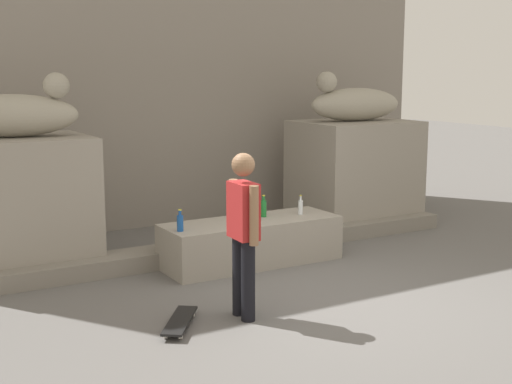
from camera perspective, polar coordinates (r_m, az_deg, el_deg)
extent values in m
plane|color=#605E5B|center=(7.79, 5.85, -8.63)|extent=(40.00, 40.00, 0.00)
cube|color=gray|center=(11.48, -8.13, 14.78)|extent=(9.76, 0.60, 6.91)
cube|color=gray|center=(9.15, -18.86, -0.95)|extent=(1.80, 1.39, 1.65)
cube|color=gray|center=(11.41, 7.94, 1.57)|extent=(1.80, 1.39, 1.65)
ellipsoid|color=#A59E8D|center=(9.02, -19.25, 5.84)|extent=(1.68, 0.88, 0.52)
sphere|color=#A59E8D|center=(9.02, -15.85, 8.29)|extent=(0.32, 0.32, 0.32)
ellipsoid|color=#A59E8D|center=(11.30, 8.08, 7.03)|extent=(1.63, 0.66, 0.52)
sphere|color=#A59E8D|center=(10.99, 5.74, 8.85)|extent=(0.32, 0.32, 0.32)
cube|color=gray|center=(9.04, -0.38, -4.05)|extent=(2.31, 0.81, 0.57)
cylinder|color=black|center=(7.00, -0.64, -7.20)|extent=(0.14, 0.14, 0.82)
cylinder|color=black|center=(7.17, -1.37, -6.78)|extent=(0.14, 0.14, 0.82)
cube|color=#B22626|center=(6.92, -1.03, -1.51)|extent=(0.22, 0.37, 0.56)
sphere|color=#8C6647|center=(6.84, -1.04, 2.22)|extent=(0.23, 0.23, 0.23)
cylinder|color=#8C6647|center=(6.73, -0.16, -1.93)|extent=(0.09, 0.09, 0.58)
cylinder|color=#8C6647|center=(7.12, -1.85, -1.27)|extent=(0.09, 0.09, 0.58)
cube|color=black|center=(6.98, -6.18, -10.29)|extent=(0.63, 0.76, 0.02)
cylinder|color=white|center=(7.28, -6.23, -9.75)|extent=(0.06, 0.06, 0.06)
cylinder|color=white|center=(7.25, -5.13, -9.80)|extent=(0.06, 0.06, 0.06)
cylinder|color=white|center=(6.73, -7.30, -11.45)|extent=(0.06, 0.06, 0.06)
cylinder|color=white|center=(6.70, -6.11, -11.52)|extent=(0.06, 0.06, 0.06)
cylinder|color=#194C99|center=(8.40, -6.16, -2.54)|extent=(0.08, 0.08, 0.19)
cylinder|color=#194C99|center=(8.37, -6.17, -1.69)|extent=(0.03, 0.03, 0.06)
cylinder|color=yellow|center=(8.37, -6.18, -1.45)|extent=(0.04, 0.04, 0.01)
cylinder|color=silver|center=(9.33, 3.62, -1.25)|extent=(0.06, 0.06, 0.19)
cylinder|color=silver|center=(9.31, 3.63, -0.50)|extent=(0.03, 0.03, 0.06)
cylinder|color=yellow|center=(9.30, 3.63, -0.28)|extent=(0.03, 0.03, 0.01)
cylinder|color=#1E722D|center=(9.16, 0.61, -1.36)|extent=(0.08, 0.08, 0.22)
cylinder|color=#1E722D|center=(9.13, 0.62, -0.51)|extent=(0.03, 0.03, 0.06)
cylinder|color=yellow|center=(9.13, 0.62, -0.28)|extent=(0.04, 0.04, 0.01)
cube|color=gray|center=(9.53, -1.98, -4.42)|extent=(7.07, 0.50, 0.21)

